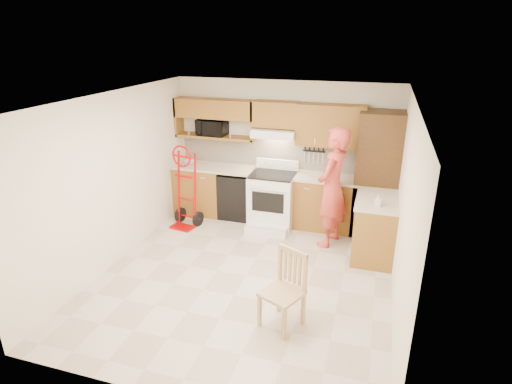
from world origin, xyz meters
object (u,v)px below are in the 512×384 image
at_px(range, 272,196).
at_px(person, 332,188).
at_px(dining_chair, 282,291).
at_px(microwave, 212,127).
at_px(hand_truck, 184,191).

height_order(range, person, person).
bearing_deg(dining_chair, range, 131.99).
height_order(microwave, hand_truck, microwave).
relative_size(person, dining_chair, 2.06).
height_order(microwave, person, person).
height_order(microwave, dining_chair, microwave).
bearing_deg(dining_chair, person, 108.06).
bearing_deg(hand_truck, microwave, 85.45).
xyz_separation_m(range, dining_chair, (0.81, -2.59, -0.10)).
height_order(person, hand_truck, person).
bearing_deg(range, person, -18.24).
distance_m(range, dining_chair, 2.72).
xyz_separation_m(person, dining_chair, (-0.26, -2.24, -0.50)).
bearing_deg(microwave, range, -13.17).
xyz_separation_m(range, hand_truck, (-1.48, -0.44, 0.10)).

